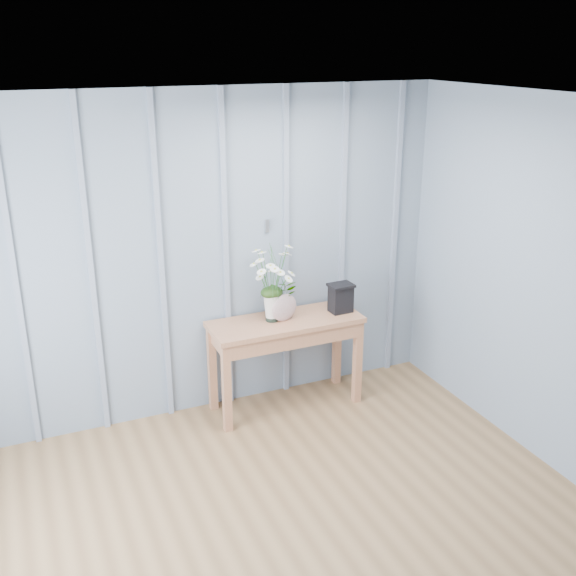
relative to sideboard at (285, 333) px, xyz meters
name	(u,v)px	position (x,y,z in m)	size (l,w,h in m)	color
room_shell	(255,199)	(-0.64, -1.08, 1.35)	(4.00, 4.50, 2.50)	gray
sideboard	(285,333)	(0.00, 0.00, 0.00)	(1.20, 0.45, 0.75)	#A06646
daisy_vase	(272,274)	(-0.10, 0.02, 0.50)	(0.43, 0.33, 0.61)	black
spider_plant	(277,298)	(-0.04, 0.07, 0.27)	(0.29, 0.25, 0.32)	#193310
felt_disc_vessel	(284,308)	(-0.02, -0.02, 0.22)	(0.22, 0.06, 0.22)	#844D5B
carved_box	(341,298)	(0.47, -0.02, 0.23)	(0.20, 0.16, 0.23)	black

